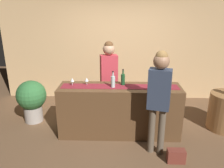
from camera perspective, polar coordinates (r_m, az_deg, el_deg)
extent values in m
plane|color=brown|center=(4.55, 1.82, -12.07)|extent=(10.00, 10.00, 0.00)
cube|color=tan|center=(5.86, 2.01, 10.19)|extent=(6.00, 0.12, 2.90)
cube|color=#543821|center=(4.32, 1.89, -6.64)|extent=(2.24, 0.60, 0.95)
cube|color=maroon|center=(4.14, 1.96, -0.64)|extent=(2.13, 0.28, 0.01)
cylinder|color=#194723|center=(4.19, 2.75, 1.10)|extent=(0.07, 0.07, 0.21)
cylinder|color=#194723|center=(4.15, 2.78, 2.98)|extent=(0.03, 0.03, 0.08)
cylinder|color=black|center=(4.14, 2.79, 3.60)|extent=(0.03, 0.03, 0.02)
cylinder|color=#B2C6C1|center=(4.07, 0.26, 0.55)|extent=(0.07, 0.07, 0.21)
cylinder|color=#B2C6C1|center=(4.02, 0.26, 2.47)|extent=(0.03, 0.03, 0.08)
cylinder|color=black|center=(4.01, 0.26, 3.11)|extent=(0.03, 0.03, 0.02)
cylinder|color=silver|center=(4.16, 10.74, -0.88)|extent=(0.06, 0.06, 0.00)
cylinder|color=silver|center=(4.14, 10.78, -0.37)|extent=(0.01, 0.01, 0.08)
cone|color=silver|center=(4.12, 10.84, 0.55)|extent=(0.07, 0.07, 0.06)
cylinder|color=silver|center=(4.26, -9.85, -0.34)|extent=(0.06, 0.06, 0.00)
cylinder|color=silver|center=(4.25, -9.87, 0.16)|extent=(0.01, 0.01, 0.08)
cone|color=silver|center=(4.22, -9.93, 1.06)|extent=(0.07, 0.07, 0.06)
cylinder|color=silver|center=(4.24, -6.32, -0.26)|extent=(0.06, 0.06, 0.00)
cylinder|color=silver|center=(4.23, -6.34, 0.25)|extent=(0.01, 0.01, 0.08)
cone|color=silver|center=(4.21, -6.37, 1.15)|extent=(0.07, 0.07, 0.06)
cylinder|color=#26262B|center=(4.90, 0.17, -4.46)|extent=(0.11, 0.11, 0.79)
cylinder|color=#26262B|center=(4.87, -1.68, -4.61)|extent=(0.11, 0.11, 0.79)
cube|color=#B7333D|center=(4.65, -0.79, 3.49)|extent=(0.38, 0.27, 0.63)
sphere|color=tan|center=(4.55, -0.81, 8.73)|extent=(0.24, 0.24, 0.24)
sphere|color=brown|center=(4.54, -0.82, 9.54)|extent=(0.18, 0.18, 0.18)
cylinder|color=brown|center=(3.88, 9.86, -11.30)|extent=(0.11, 0.11, 0.81)
cylinder|color=brown|center=(3.87, 12.25, -11.57)|extent=(0.11, 0.11, 0.81)
cube|color=#2D384C|center=(3.57, 11.78, -1.32)|extent=(0.38, 0.29, 0.64)
sphere|color=#9E7051|center=(3.44, 12.27, 5.60)|extent=(0.24, 0.24, 0.24)
sphere|color=olive|center=(3.43, 12.35, 6.69)|extent=(0.19, 0.19, 0.19)
cylinder|color=#9E9389|center=(5.18, -19.04, -7.04)|extent=(0.38, 0.38, 0.33)
sphere|color=#2D6633|center=(5.01, -19.56, -2.65)|extent=(0.61, 0.61, 0.61)
cube|color=brown|center=(3.88, 15.75, -16.94)|extent=(0.28, 0.14, 0.22)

